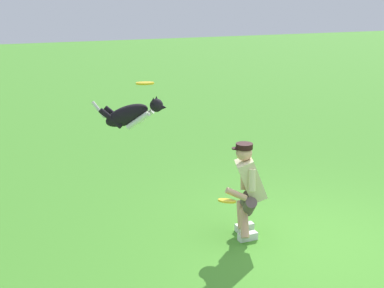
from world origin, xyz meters
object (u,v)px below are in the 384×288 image
Objects in this scene: person at (248,187)px; frisbee_held at (227,201)px; dog at (130,115)px; frisbee_flying at (145,83)px.

frisbee_held is (0.37, 0.13, -0.09)m from person.
dog reaches higher than frisbee_held.
person is 1.52× the size of dog.
dog reaches higher than person.
dog is at bearing -41.60° from frisbee_held.
dog is 3.69× the size of frisbee_held.
dog is at bearing -45.67° from frisbee_flying.
frisbee_flying is (-0.16, 0.16, 0.43)m from dog.
person is at bearing 10.45° from dog.
person is 1.80m from dog.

